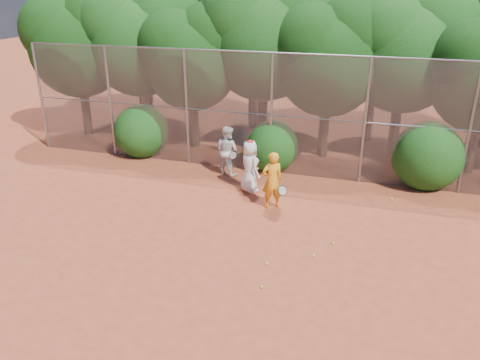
% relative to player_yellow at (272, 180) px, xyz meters
% --- Properties ---
extents(ground, '(80.00, 80.00, 0.00)m').
position_rel_player_yellow_xyz_m(ground, '(0.30, -3.33, -0.84)').
color(ground, '#973B22').
rests_on(ground, ground).
extents(fence_back, '(20.05, 0.09, 4.03)m').
position_rel_player_yellow_xyz_m(fence_back, '(0.18, 2.67, 1.21)').
color(fence_back, gray).
rests_on(fence_back, ground).
extents(tree_0, '(4.38, 3.81, 6.00)m').
position_rel_player_yellow_xyz_m(tree_0, '(-9.15, 4.71, 3.09)').
color(tree_0, black).
rests_on(tree_0, ground).
extents(tree_1, '(4.64, 4.03, 6.35)m').
position_rel_player_yellow_xyz_m(tree_1, '(-6.64, 5.21, 3.32)').
color(tree_1, black).
rests_on(tree_1, ground).
extents(tree_2, '(3.99, 3.47, 5.47)m').
position_rel_player_yellow_xyz_m(tree_2, '(-4.15, 4.51, 2.74)').
color(tree_2, black).
rests_on(tree_2, ground).
extents(tree_3, '(4.89, 4.26, 6.70)m').
position_rel_player_yellow_xyz_m(tree_3, '(-1.64, 5.51, 3.55)').
color(tree_3, black).
rests_on(tree_3, ground).
extents(tree_4, '(4.19, 3.64, 5.73)m').
position_rel_player_yellow_xyz_m(tree_4, '(0.85, 4.91, 2.91)').
color(tree_4, black).
rests_on(tree_4, ground).
extents(tree_5, '(4.51, 3.92, 6.17)m').
position_rel_player_yellow_xyz_m(tree_5, '(3.36, 5.71, 3.20)').
color(tree_5, black).
rests_on(tree_5, ground).
extents(tree_9, '(4.83, 4.20, 6.62)m').
position_rel_player_yellow_xyz_m(tree_9, '(-7.64, 7.51, 3.49)').
color(tree_9, black).
rests_on(tree_9, ground).
extents(tree_10, '(5.15, 4.48, 7.06)m').
position_rel_player_yellow_xyz_m(tree_10, '(-2.64, 7.72, 3.78)').
color(tree_10, black).
rests_on(tree_10, ground).
extents(tree_11, '(4.64, 4.03, 6.35)m').
position_rel_player_yellow_xyz_m(tree_11, '(2.36, 7.31, 3.32)').
color(tree_11, black).
rests_on(tree_11, ground).
extents(bush_0, '(2.00, 2.00, 2.00)m').
position_rel_player_yellow_xyz_m(bush_0, '(-5.70, 2.97, 0.16)').
color(bush_0, '#114210').
rests_on(bush_0, ground).
extents(bush_1, '(1.80, 1.80, 1.80)m').
position_rel_player_yellow_xyz_m(bush_1, '(-0.70, 2.97, 0.06)').
color(bush_1, '#114210').
rests_on(bush_1, ground).
extents(bush_2, '(2.20, 2.20, 2.20)m').
position_rel_player_yellow_xyz_m(bush_2, '(4.30, 2.97, 0.26)').
color(bush_2, '#114210').
rests_on(bush_2, ground).
extents(player_yellow, '(0.88, 0.70, 1.69)m').
position_rel_player_yellow_xyz_m(player_yellow, '(0.00, 0.00, 0.00)').
color(player_yellow, orange).
rests_on(player_yellow, ground).
extents(player_teen, '(0.94, 0.92, 1.66)m').
position_rel_player_yellow_xyz_m(player_teen, '(-0.92, 0.93, -0.02)').
color(player_teen, silver).
rests_on(player_teen, ground).
extents(player_white, '(1.00, 0.90, 1.68)m').
position_rel_player_yellow_xyz_m(player_white, '(-2.03, 2.07, -0.01)').
color(player_white, silver).
rests_on(player_white, ground).
extents(ball_0, '(0.07, 0.07, 0.07)m').
position_rel_player_yellow_xyz_m(ball_0, '(1.58, -2.32, -0.81)').
color(ball_0, '#CDE529').
rests_on(ball_0, ground).
extents(ball_1, '(0.07, 0.07, 0.07)m').
position_rel_player_yellow_xyz_m(ball_1, '(1.96, -1.61, -0.81)').
color(ball_1, '#CDE529').
rests_on(ball_1, ground).
extents(ball_2, '(0.07, 0.07, 0.07)m').
position_rel_player_yellow_xyz_m(ball_2, '(0.60, -2.98, -0.81)').
color(ball_2, '#CDE529').
rests_on(ball_2, ground).
extents(ball_4, '(0.07, 0.07, 0.07)m').
position_rel_player_yellow_xyz_m(ball_4, '(0.71, -3.88, -0.81)').
color(ball_4, '#CDE529').
rests_on(ball_4, ground).
extents(ball_5, '(0.07, 0.07, 0.07)m').
position_rel_player_yellow_xyz_m(ball_5, '(3.34, 1.51, -0.81)').
color(ball_5, '#CDE529').
rests_on(ball_5, ground).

